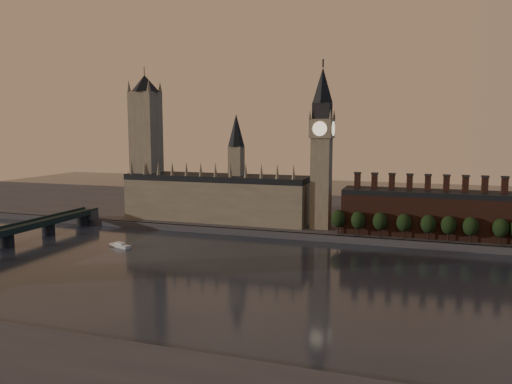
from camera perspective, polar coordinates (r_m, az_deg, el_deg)
ground at (r=227.22m, az=-0.65°, el=-10.17°), size 900.00×900.00×0.00m
north_bank at (r=394.94m, az=7.85°, el=-2.43°), size 900.00×182.00×4.00m
palace_of_westminster at (r=350.32m, az=-4.46°, el=-0.37°), size 130.00×30.30×74.00m
victoria_tower at (r=372.63m, az=-12.45°, el=5.72°), size 24.00×24.00×108.00m
big_ben at (r=320.85m, az=7.52°, el=5.20°), size 15.00×15.00×107.00m
chimney_block at (r=318.90m, az=19.85°, el=-2.24°), size 110.00×25.00×37.00m
embankment_tree_0 at (r=308.66m, az=9.38°, el=-3.02°), size 8.60×8.60×14.88m
embankment_tree_1 at (r=305.70m, az=11.60°, el=-3.17°), size 8.60×8.60×14.88m
embankment_tree_2 at (r=304.96m, az=13.99°, el=-3.27°), size 8.60×8.60×14.88m
embankment_tree_3 at (r=304.37m, az=16.54°, el=-3.37°), size 8.60×8.60×14.88m
embankment_tree_4 at (r=304.55m, az=19.08°, el=-3.47°), size 8.60×8.60×14.88m
embankment_tree_5 at (r=304.87m, az=21.14°, el=-3.55°), size 8.60×8.60×14.88m
embankment_tree_6 at (r=305.60m, az=23.32°, el=-3.63°), size 8.60×8.60×14.88m
embankment_tree_7 at (r=307.60m, az=26.18°, el=-3.72°), size 8.60×8.60×14.88m
river_boat at (r=299.94m, az=-15.27°, el=-5.90°), size 15.00×8.33×2.89m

